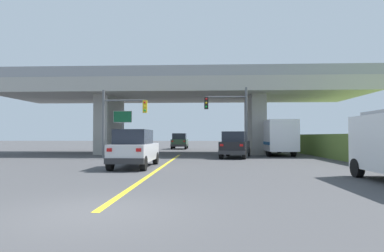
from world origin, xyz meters
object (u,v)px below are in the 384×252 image
object	(u,v)px
box_truck	(275,137)
highway_sign	(123,121)
sedan_oncoming	(180,141)
traffic_signal_nearside	(232,113)
traffic_signal_farside	(119,115)
suv_lead	(135,148)
suv_crossing	(235,145)

from	to	relation	value
box_truck	highway_sign	world-z (taller)	highway_sign
sedan_oncoming	traffic_signal_nearside	bearing A→B (deg)	-71.82
traffic_signal_farside	highway_sign	xyz separation A→B (m)	(-0.85, 4.35, -0.26)
box_truck	sedan_oncoming	xyz separation A→B (m)	(-9.58, 13.01, -0.58)
box_truck	traffic_signal_nearside	xyz separation A→B (m)	(-4.11, -3.62, 1.88)
traffic_signal_nearside	highway_sign	size ratio (longest dim) A/B	1.33
suv_lead	highway_sign	bearing A→B (deg)	107.78
suv_crossing	sedan_oncoming	xyz separation A→B (m)	(-5.72, 16.72, -0.00)
sedan_oncoming	highway_sign	bearing A→B (deg)	-107.44
sedan_oncoming	highway_sign	world-z (taller)	highway_sign
suv_lead	traffic_signal_nearside	size ratio (longest dim) A/B	0.87
suv_lead	sedan_oncoming	bearing A→B (deg)	89.19
traffic_signal_farside	traffic_signal_nearside	bearing A→B (deg)	4.88
sedan_oncoming	traffic_signal_farside	bearing A→B (deg)	-100.55
traffic_signal_farside	highway_sign	world-z (taller)	traffic_signal_farside
box_truck	sedan_oncoming	world-z (taller)	box_truck
highway_sign	suv_crossing	bearing A→B (deg)	-20.63
sedan_oncoming	traffic_signal_farside	xyz separation A→B (m)	(-3.24, -17.38, 2.27)
suv_crossing	sedan_oncoming	size ratio (longest dim) A/B	1.13
traffic_signal_farside	box_truck	bearing A→B (deg)	18.80
suv_crossing	traffic_signal_nearside	xyz separation A→B (m)	(-0.26, 0.09, 2.46)
traffic_signal_farside	sedan_oncoming	bearing A→B (deg)	79.45
traffic_signal_nearside	highway_sign	bearing A→B (deg)	159.32
box_truck	traffic_signal_farside	bearing A→B (deg)	-161.20
suv_lead	sedan_oncoming	size ratio (longest dim) A/B	1.13
suv_crossing	traffic_signal_nearside	distance (m)	2.48
suv_crossing	highway_sign	size ratio (longest dim) A/B	1.18
suv_lead	sedan_oncoming	xyz separation A→B (m)	(0.35, 24.70, -0.00)
sedan_oncoming	traffic_signal_farside	world-z (taller)	traffic_signal_farside
traffic_signal_nearside	traffic_signal_farside	bearing A→B (deg)	-175.12
box_truck	traffic_signal_farside	world-z (taller)	traffic_signal_farside
suv_crossing	sedan_oncoming	bearing A→B (deg)	120.98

